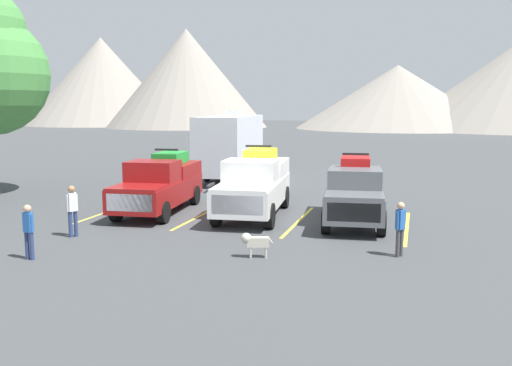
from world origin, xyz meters
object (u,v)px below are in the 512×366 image
at_px(camper_trailer_a, 230,144).
at_px(person_b, 400,225).
at_px(person_c, 72,207).
at_px(pickup_truck_b, 255,184).
at_px(person_a, 28,228).
at_px(pickup_truck_a, 160,183).
at_px(dog, 253,241).
at_px(pickup_truck_c, 355,192).

bearing_deg(camper_trailer_a, person_b, -54.64).
relative_size(person_b, person_c, 0.93).
height_order(pickup_truck_b, person_b, pickup_truck_b).
bearing_deg(person_b, person_a, -162.03).
distance_m(pickup_truck_a, camper_trailer_a, 9.55).
xyz_separation_m(camper_trailer_a, person_c, (-0.49, -14.23, -1.09)).
bearing_deg(pickup_truck_a, camper_trailer_a, 91.82).
relative_size(person_a, person_b, 0.99).
height_order(pickup_truck_b, person_a, pickup_truck_b).
bearing_deg(person_a, pickup_truck_a, 87.06).
xyz_separation_m(pickup_truck_b, person_a, (-4.21, -7.65, -0.33)).
height_order(person_a, person_b, person_b).
bearing_deg(person_b, dog, -162.26).
distance_m(person_a, person_c, 2.65).
bearing_deg(person_a, camper_trailer_a, 89.75).
distance_m(person_c, dog, 6.34).
xyz_separation_m(pickup_truck_a, person_b, (9.40, -4.17, -0.22)).
xyz_separation_m(person_a, dog, (5.87, 1.92, -0.42)).
relative_size(pickup_truck_a, person_b, 3.75).
xyz_separation_m(pickup_truck_b, person_c, (-4.62, -5.03, -0.26)).
relative_size(person_c, dog, 1.91).
height_order(person_a, dog, person_a).
distance_m(pickup_truck_a, pickup_truck_b, 3.85).
xyz_separation_m(pickup_truck_b, pickup_truck_c, (3.83, -0.21, -0.10)).
bearing_deg(pickup_truck_c, person_b, -67.86).
height_order(pickup_truck_a, dog, pickup_truck_a).
relative_size(pickup_truck_a, camper_trailer_a, 0.68).
bearing_deg(pickup_truck_c, camper_trailer_a, 130.27).
height_order(camper_trailer_a, person_b, camper_trailer_a).
distance_m(pickup_truck_b, person_a, 8.74).
distance_m(pickup_truck_b, person_c, 6.84).
bearing_deg(camper_trailer_a, person_c, -91.96).
relative_size(pickup_truck_a, dog, 6.67).
height_order(pickup_truck_a, camper_trailer_a, camper_trailer_a).
bearing_deg(pickup_truck_b, person_c, -132.59).
bearing_deg(person_c, camper_trailer_a, 88.04).
distance_m(person_b, person_c, 10.21).
relative_size(pickup_truck_b, person_c, 3.57).
relative_size(person_a, dog, 1.75).
xyz_separation_m(pickup_truck_a, dog, (5.49, -5.42, -0.65)).
bearing_deg(pickup_truck_a, pickup_truck_b, 4.59).
bearing_deg(person_c, person_b, 3.10).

